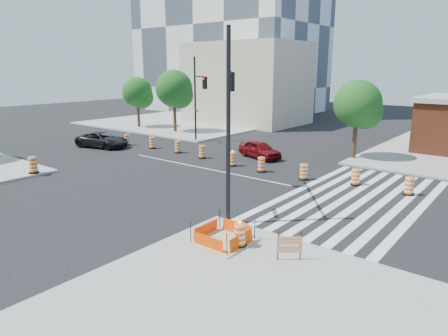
% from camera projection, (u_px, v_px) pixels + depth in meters
% --- Properties ---
extents(ground, '(120.00, 120.00, 0.00)m').
position_uv_depth(ground, '(204.00, 168.00, 28.19)').
color(ground, black).
rests_on(ground, ground).
extents(sidewalk_nw, '(22.00, 22.00, 0.15)m').
position_uv_depth(sidewalk_nw, '(192.00, 121.00, 52.72)').
color(sidewalk_nw, gray).
rests_on(sidewalk_nw, ground).
extents(crosswalk_east, '(6.75, 13.50, 0.01)m').
position_uv_depth(crosswalk_east, '(355.00, 199.00, 21.55)').
color(crosswalk_east, silver).
rests_on(crosswalk_east, ground).
extents(lane_centerline, '(14.00, 0.12, 0.01)m').
position_uv_depth(lane_centerline, '(204.00, 168.00, 28.19)').
color(lane_centerline, silver).
rests_on(lane_centerline, ground).
extents(excavation_pit, '(2.20, 2.20, 0.90)m').
position_uv_depth(excavation_pit, '(223.00, 240.00, 15.86)').
color(excavation_pit, tan).
rests_on(excavation_pit, ground).
extents(beige_midrise, '(14.00, 10.00, 10.00)m').
position_uv_depth(beige_midrise, '(247.00, 83.00, 50.92)').
color(beige_midrise, '#BEAE91').
rests_on(beige_midrise, ground).
extents(red_coupe, '(4.26, 2.71, 1.35)m').
position_uv_depth(red_coupe, '(260.00, 149.00, 31.25)').
color(red_coupe, '#5A070C').
rests_on(red_coupe, ground).
extents(dark_suv, '(5.22, 3.34, 1.34)m').
position_uv_depth(dark_suv, '(102.00, 140.00, 35.47)').
color(dark_suv, black).
rests_on(dark_suv, ground).
extents(signal_pole_se, '(3.91, 5.19, 8.40)m').
position_uv_depth(signal_pole_se, '(229.00, 106.00, 18.63)').
color(signal_pole_se, black).
rests_on(signal_pole_se, ground).
extents(signal_pole_nw, '(4.72, 3.71, 7.77)m').
position_uv_depth(signal_pole_nw, '(198.00, 92.00, 35.99)').
color(signal_pole_nw, black).
rests_on(signal_pole_nw, ground).
extents(pit_drum, '(0.55, 0.55, 1.09)m').
position_uv_depth(pit_drum, '(240.00, 236.00, 15.31)').
color(pit_drum, black).
rests_on(pit_drum, ground).
extents(sw_corner_drum, '(0.65, 0.65, 1.11)m').
position_uv_depth(sw_corner_drum, '(33.00, 166.00, 26.10)').
color(sw_corner_drum, black).
rests_on(sw_corner_drum, ground).
extents(barricade, '(0.72, 0.62, 1.06)m').
position_uv_depth(barricade, '(289.00, 245.00, 14.22)').
color(barricade, '#FF6405').
rests_on(barricade, ground).
extents(tree_north_a, '(3.53, 3.49, 5.93)m').
position_uv_depth(tree_north_a, '(138.00, 94.00, 46.30)').
color(tree_north_a, '#382314').
rests_on(tree_north_a, ground).
extents(tree_north_b, '(3.97, 3.96, 6.74)m').
position_uv_depth(tree_north_b, '(175.00, 91.00, 42.76)').
color(tree_north_b, '#382314').
rests_on(tree_north_b, ground).
extents(tree_north_c, '(3.59, 3.56, 6.05)m').
position_uv_depth(tree_north_c, '(358.00, 107.00, 29.96)').
color(tree_north_c, '#382314').
rests_on(tree_north_c, ground).
extents(median_drum_0, '(0.60, 0.60, 1.02)m').
position_uv_depth(median_drum_0, '(127.00, 140.00, 36.48)').
color(median_drum_0, black).
rests_on(median_drum_0, ground).
extents(median_drum_1, '(0.60, 0.60, 1.02)m').
position_uv_depth(median_drum_1, '(152.00, 143.00, 34.98)').
color(median_drum_1, black).
rests_on(median_drum_1, ground).
extents(median_drum_2, '(0.60, 0.60, 1.02)m').
position_uv_depth(median_drum_2, '(178.00, 147.00, 33.16)').
color(median_drum_2, black).
rests_on(median_drum_2, ground).
extents(median_drum_3, '(0.60, 0.60, 1.02)m').
position_uv_depth(median_drum_3, '(202.00, 152.00, 31.15)').
color(median_drum_3, black).
rests_on(median_drum_3, ground).
extents(median_drum_4, '(0.60, 0.60, 1.18)m').
position_uv_depth(median_drum_4, '(232.00, 159.00, 28.66)').
color(median_drum_4, black).
rests_on(median_drum_4, ground).
extents(median_drum_5, '(0.60, 0.60, 1.02)m').
position_uv_depth(median_drum_5, '(262.00, 165.00, 27.02)').
color(median_drum_5, black).
rests_on(median_drum_5, ground).
extents(median_drum_6, '(0.60, 0.60, 1.02)m').
position_uv_depth(median_drum_6, '(304.00, 172.00, 25.12)').
color(median_drum_6, black).
rests_on(median_drum_6, ground).
extents(median_drum_7, '(0.60, 0.60, 1.02)m').
position_uv_depth(median_drum_7, '(356.00, 177.00, 23.96)').
color(median_drum_7, black).
rests_on(median_drum_7, ground).
extents(median_drum_8, '(0.60, 0.60, 1.02)m').
position_uv_depth(median_drum_8, '(409.00, 187.00, 22.09)').
color(median_drum_8, black).
rests_on(median_drum_8, ground).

